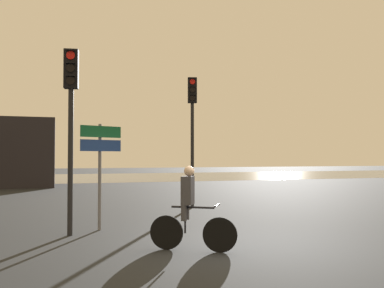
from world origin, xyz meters
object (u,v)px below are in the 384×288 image
at_px(cyclist, 190,208).
at_px(direction_sign_post, 100,157).
at_px(traffic_light_near_left, 71,105).
at_px(traffic_light_center, 192,117).

bearing_deg(cyclist, direction_sign_post, -121.76).
bearing_deg(cyclist, traffic_light_near_left, -105.78).
relative_size(traffic_light_center, direction_sign_post, 1.77).
bearing_deg(traffic_light_center, cyclist, 86.80).
relative_size(traffic_light_center, traffic_light_near_left, 1.08).
distance_m(traffic_light_center, traffic_light_near_left, 6.06).
xyz_separation_m(traffic_light_center, cyclist, (-2.16, -6.61, -2.38)).
xyz_separation_m(traffic_light_center, traffic_light_near_left, (-4.29, -4.27, -0.22)).
xyz_separation_m(direction_sign_post, cyclist, (1.41, -2.84, -0.97)).
xyz_separation_m(traffic_light_near_left, direction_sign_post, (0.72, 0.50, -1.18)).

